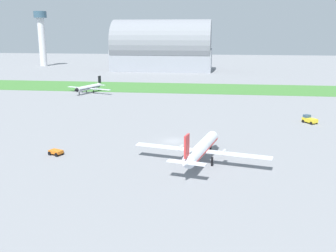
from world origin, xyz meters
name	(u,v)px	position (x,y,z in m)	size (l,w,h in m)	color
ground_plane	(173,141)	(0.00, 0.00, 0.00)	(600.00, 600.00, 0.00)	gray
grass_taxiway_strip	(196,88)	(0.00, 76.15, 0.04)	(360.00, 28.00, 0.08)	#3D7533
airplane_taxiing_turboprop	(89,87)	(-38.12, 59.04, 2.07)	(18.17, 15.72, 5.66)	silver
airplane_foreground_turboprop	(201,149)	(6.26, -12.84, 2.62)	(23.67, 20.39, 7.17)	silver
baggage_cart_near_gate	(56,152)	(-20.36, -11.76, 0.57)	(2.87, 2.53, 0.90)	orange
pushback_tug_midfield	(309,119)	(31.40, 20.52, 0.91)	(3.56, 3.98, 1.95)	yellow
hangar_distant	(162,49)	(-23.56, 144.62, 12.13)	(55.94, 27.45, 28.35)	#9399A3
control_tower	(42,34)	(-103.98, 163.44, 20.28)	(8.00, 8.00, 34.15)	silver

